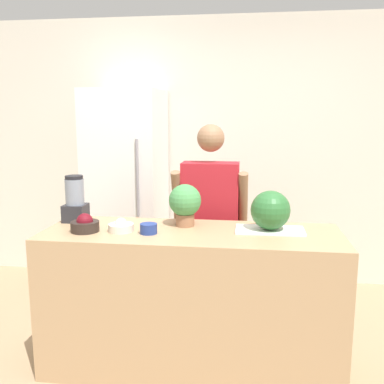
{
  "coord_description": "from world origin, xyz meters",
  "views": [
    {
      "loc": [
        0.35,
        -2.29,
        1.65
      ],
      "look_at": [
        0.0,
        0.36,
        1.18
      ],
      "focal_mm": 40.0,
      "sensor_mm": 36.0,
      "label": 1
    }
  ],
  "objects": [
    {
      "name": "potted_plant",
      "position": [
        -0.06,
        0.46,
        1.09
      ],
      "size": [
        0.22,
        0.22,
        0.28
      ],
      "color": "#996647",
      "rests_on": "counter_island"
    },
    {
      "name": "blender",
      "position": [
        -0.84,
        0.49,
        1.08
      ],
      "size": [
        0.15,
        0.15,
        0.32
      ],
      "color": "#28282D",
      "rests_on": "counter_island"
    },
    {
      "name": "refrigerator",
      "position": [
        -0.78,
        1.57,
        0.94
      ],
      "size": [
        0.66,
        0.74,
        1.89
      ],
      "color": "white",
      "rests_on": "ground_plane"
    },
    {
      "name": "person",
      "position": [
        0.07,
        0.91,
        0.81
      ],
      "size": [
        0.57,
        0.26,
        1.59
      ],
      "color": "gray",
      "rests_on": "ground_plane"
    },
    {
      "name": "watermelon",
      "position": [
        0.5,
        0.39,
        1.07
      ],
      "size": [
        0.25,
        0.25,
        0.25
      ],
      "color": "#2D6B33",
      "rests_on": "cutting_board"
    },
    {
      "name": "cutting_board",
      "position": [
        0.5,
        0.4,
        0.93
      ],
      "size": [
        0.43,
        0.22,
        0.01
      ],
      "color": "white",
      "rests_on": "counter_island"
    },
    {
      "name": "counter_island",
      "position": [
        0.0,
        0.33,
        0.46
      ],
      "size": [
        1.9,
        0.65,
        0.93
      ],
      "color": "tan",
      "rests_on": "ground_plane"
    },
    {
      "name": "bowl_small_blue",
      "position": [
        -0.26,
        0.24,
        0.96
      ],
      "size": [
        0.11,
        0.11,
        0.06
      ],
      "color": "navy",
      "rests_on": "counter_island"
    },
    {
      "name": "wall_back",
      "position": [
        0.0,
        1.98,
        1.3
      ],
      "size": [
        8.0,
        0.06,
        2.6
      ],
      "color": "silver",
      "rests_on": "ground_plane"
    },
    {
      "name": "bowl_cream",
      "position": [
        -0.44,
        0.27,
        0.96
      ],
      "size": [
        0.16,
        0.16,
        0.09
      ],
      "color": "beige",
      "rests_on": "counter_island"
    },
    {
      "name": "bowl_cherries",
      "position": [
        -0.67,
        0.23,
        0.97
      ],
      "size": [
        0.18,
        0.18,
        0.12
      ],
      "color": "#2D231E",
      "rests_on": "counter_island"
    }
  ]
}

